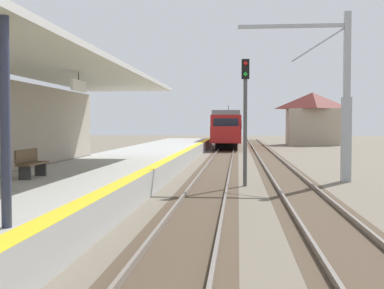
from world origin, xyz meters
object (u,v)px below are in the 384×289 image
approaching_train (228,127)px  platform_bench (31,162)px  catenary_pylon_far_side (340,100)px  rail_signal_post (245,108)px  distant_trackside_house (312,118)px

approaching_train → platform_bench: bearing=-97.3°
catenary_pylon_far_side → rail_signal_post: bearing=-153.7°
platform_bench → distant_trackside_house: bearing=72.2°
approaching_train → distant_trackside_house: size_ratio=2.97×
platform_bench → rail_signal_post: bearing=41.2°
rail_signal_post → catenary_pylon_far_side: 4.68m
approaching_train → catenary_pylon_far_side: 33.59m
rail_signal_post → catenary_pylon_far_side: (4.18, 2.07, 0.41)m
catenary_pylon_far_side → distant_trackside_house: (4.56, 40.14, -0.27)m
catenary_pylon_far_side → platform_bench: size_ratio=4.69×
approaching_train → platform_bench: approaching_train is taller
rail_signal_post → catenary_pylon_far_side: size_ratio=0.69×
rail_signal_post → platform_bench: bearing=-138.8°
distant_trackside_house → rail_signal_post: bearing=-101.7°
catenary_pylon_far_side → distant_trackside_house: catenary_pylon_far_side is taller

